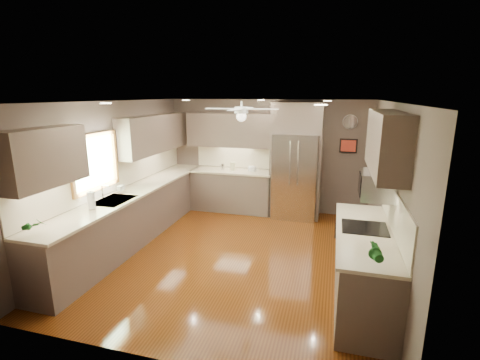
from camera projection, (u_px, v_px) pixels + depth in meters
The scene contains 26 objects.
floor at pixel (237, 254), 5.82m from camera, with size 5.00×5.00×0.00m, color #462009.
ceiling at pixel (236, 102), 5.22m from camera, with size 5.00×5.00×0.00m, color white.
wall_back at pixel (267, 156), 7.86m from camera, with size 4.50×4.50×0.00m, color brown.
wall_front at pixel (161, 246), 3.18m from camera, with size 4.50×4.50×0.00m, color brown.
wall_left at pixel (113, 174), 6.10m from camera, with size 5.00×5.00×0.00m, color brown.
wall_right at pixel (388, 192), 4.94m from camera, with size 5.00×5.00×0.00m, color brown.
canister_b at pixel (223, 167), 7.88m from camera, with size 0.08×0.08×0.13m, color silver.
canister_c at pixel (233, 166), 7.81m from camera, with size 0.12×0.12×0.19m, color beige.
soap_bottle at pixel (122, 187), 6.03m from camera, with size 0.08×0.09×0.19m, color white.
potted_plant_left at pixel (35, 225), 4.18m from camera, with size 0.15×0.10×0.28m, color #1B5E1E.
potted_plant_right at pixel (375, 252), 3.43m from camera, with size 0.16×0.13×0.30m, color #1B5E1E.
bowl at pixel (252, 170), 7.72m from camera, with size 0.20×0.20×0.05m, color beige.
left_run at pixel (136, 214), 6.35m from camera, with size 0.65×4.70×1.45m.
back_run at pixel (233, 190), 7.96m from camera, with size 1.85×0.65×1.45m.
uppers at pixel (207, 136), 6.23m from camera, with size 4.50×4.70×0.95m.
window at pixel (94, 162), 5.55m from camera, with size 0.05×1.12×0.92m.
sink at pixel (114, 202), 5.63m from camera, with size 0.50×0.70×0.32m.
refrigerator at pixel (296, 163), 7.38m from camera, with size 1.06×0.75×2.45m.
right_run at pixel (364, 264), 4.46m from camera, with size 0.70×2.20×1.45m.
microwave at pixel (377, 185), 4.43m from camera, with size 0.43×0.55×0.34m.
ceiling_fan at pixel (241, 112), 5.54m from camera, with size 1.18×1.18×0.32m.
recessed_lights at pixel (241, 101), 5.61m from camera, with size 2.84×3.14×0.01m.
wall_clock at pixel (350, 122), 7.20m from camera, with size 0.30×0.03×0.30m.
framed_print at pixel (348, 146), 7.32m from camera, with size 0.36×0.03×0.30m.
stool at pixel (347, 226), 6.42m from camera, with size 0.44×0.44×0.45m.
paper_towel at pixel (91, 200), 5.14m from camera, with size 0.11×0.11×0.27m.
Camera 1 is at (1.48, -5.15, 2.61)m, focal length 26.00 mm.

